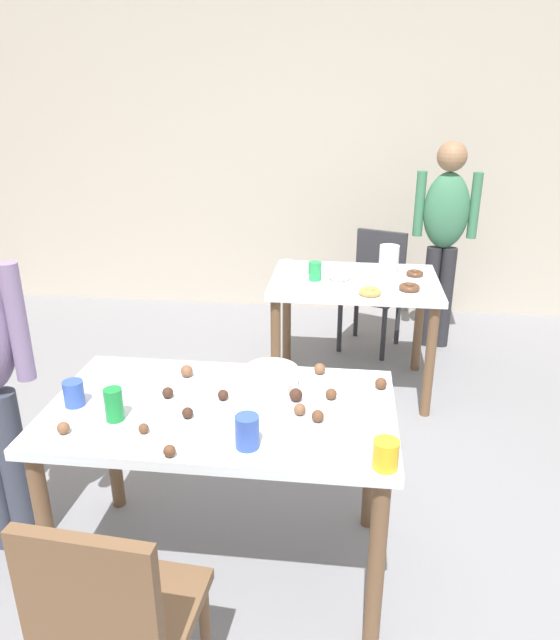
# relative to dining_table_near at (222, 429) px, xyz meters

# --- Properties ---
(ground_plane) EXTENTS (6.40, 6.40, 0.00)m
(ground_plane) POSITION_rel_dining_table_near_xyz_m (0.12, 0.00, -0.65)
(ground_plane) COLOR gray
(wall_back) EXTENTS (6.40, 0.10, 2.60)m
(wall_back) POSITION_rel_dining_table_near_xyz_m (0.12, 3.20, 0.65)
(wall_back) COLOR #BCB2A3
(wall_back) RESTS_ON ground_plane
(dining_table_near) EXTENTS (1.30, 0.74, 0.75)m
(dining_table_near) POSITION_rel_dining_table_near_xyz_m (0.00, 0.00, 0.00)
(dining_table_near) COLOR silver
(dining_table_near) RESTS_ON ground_plane
(dining_table_far) EXTENTS (1.03, 0.75, 0.75)m
(dining_table_far) POSITION_rel_dining_table_near_xyz_m (0.50, 1.64, -0.01)
(dining_table_far) COLOR silver
(dining_table_far) RESTS_ON ground_plane
(chair_near_table) EXTENTS (0.43, 0.43, 0.87)m
(chair_near_table) POSITION_rel_dining_table_near_xyz_m (-0.15, -0.75, -0.15)
(chair_near_table) COLOR brown
(chair_near_table) RESTS_ON ground_plane
(chair_far_table) EXTENTS (0.52, 0.52, 0.87)m
(chair_far_table) POSITION_rel_dining_table_near_xyz_m (0.66, 2.37, -0.15)
(chair_far_table) COLOR #2D2D33
(chair_far_table) RESTS_ON ground_plane
(person_adult_far) EXTENTS (0.45, 0.22, 1.52)m
(person_adult_far) POSITION_rel_dining_table_near_xyz_m (1.13, 2.41, 0.26)
(person_adult_far) COLOR #28282D
(person_adult_far) RESTS_ON ground_plane
(mixing_bowl) EXTENTS (0.21, 0.21, 0.08)m
(mixing_bowl) POSITION_rel_dining_table_near_xyz_m (0.17, 0.18, 0.14)
(mixing_bowl) COLOR white
(mixing_bowl) RESTS_ON dining_table_near
(soda_can) EXTENTS (0.07, 0.07, 0.12)m
(soda_can) POSITION_rel_dining_table_near_xyz_m (-0.36, -0.14, 0.16)
(soda_can) COLOR #198438
(soda_can) RESTS_ON dining_table_near
(fork_near) EXTENTS (0.17, 0.02, 0.01)m
(fork_near) POSITION_rel_dining_table_near_xyz_m (0.38, -0.22, 0.10)
(fork_near) COLOR silver
(fork_near) RESTS_ON dining_table_near
(cup_near_0) EXTENTS (0.08, 0.08, 0.10)m
(cup_near_0) POSITION_rel_dining_table_near_xyz_m (0.59, -0.31, 0.15)
(cup_near_0) COLOR yellow
(cup_near_0) RESTS_ON dining_table_near
(cup_near_1) EXTENTS (0.08, 0.08, 0.10)m
(cup_near_1) POSITION_rel_dining_table_near_xyz_m (-0.54, -0.05, 0.15)
(cup_near_1) COLOR #3351B2
(cup_near_1) RESTS_ON dining_table_near
(cup_near_2) EXTENTS (0.08, 0.08, 0.12)m
(cup_near_2) POSITION_rel_dining_table_near_xyz_m (0.14, -0.25, 0.16)
(cup_near_2) COLOR #3351B2
(cup_near_2) RESTS_ON dining_table_near
(cake_ball_0) EXTENTS (0.05, 0.05, 0.05)m
(cake_ball_0) POSITION_rel_dining_table_near_xyz_m (0.60, 0.21, 0.12)
(cake_ball_0) COLOR brown
(cake_ball_0) RESTS_ON dining_table_near
(cake_ball_1) EXTENTS (0.04, 0.04, 0.04)m
(cake_ball_1) POSITION_rel_dining_table_near_xyz_m (0.30, -0.03, 0.12)
(cake_ball_1) COLOR brown
(cake_ball_1) RESTS_ON dining_table_near
(cake_ball_2) EXTENTS (0.05, 0.05, 0.05)m
(cake_ball_2) POSITION_rel_dining_table_near_xyz_m (0.35, 0.31, 0.12)
(cake_ball_2) COLOR brown
(cake_ball_2) RESTS_ON dining_table_near
(cake_ball_3) EXTENTS (0.04, 0.04, 0.04)m
(cake_ball_3) POSITION_rel_dining_table_near_xyz_m (-0.00, 0.05, 0.12)
(cake_ball_3) COLOR #3D2319
(cake_ball_3) RESTS_ON dining_table_near
(cake_ball_4) EXTENTS (0.04, 0.04, 0.04)m
(cake_ball_4) POSITION_rel_dining_table_near_xyz_m (0.41, 0.10, 0.12)
(cake_ball_4) COLOR brown
(cake_ball_4) RESTS_ON dining_table_near
(cake_ball_5) EXTENTS (0.04, 0.04, 0.04)m
(cake_ball_5) POSITION_rel_dining_table_near_xyz_m (-0.22, -0.21, 0.12)
(cake_ball_5) COLOR brown
(cake_ball_5) RESTS_ON dining_table_near
(cake_ball_6) EXTENTS (0.04, 0.04, 0.04)m
(cake_ball_6) POSITION_rel_dining_table_near_xyz_m (-0.10, -0.33, 0.12)
(cake_ball_6) COLOR brown
(cake_ball_6) RESTS_ON dining_table_near
(cake_ball_7) EXTENTS (0.04, 0.04, 0.04)m
(cake_ball_7) POSITION_rel_dining_table_near_xyz_m (0.37, -0.07, 0.12)
(cake_ball_7) COLOR brown
(cake_ball_7) RESTS_ON dining_table_near
(cake_ball_8) EXTENTS (0.05, 0.05, 0.05)m
(cake_ball_8) POSITION_rel_dining_table_near_xyz_m (0.28, 0.07, 0.12)
(cake_ball_8) COLOR #3D2319
(cake_ball_8) RESTS_ON dining_table_near
(cake_ball_9) EXTENTS (0.04, 0.04, 0.04)m
(cake_ball_9) POSITION_rel_dining_table_near_xyz_m (-0.10, -0.09, 0.12)
(cake_ball_9) COLOR #3D2319
(cake_ball_9) RESTS_ON dining_table_near
(cake_ball_10) EXTENTS (0.04, 0.04, 0.04)m
(cake_ball_10) POSITION_rel_dining_table_near_xyz_m (-0.21, 0.04, 0.12)
(cake_ball_10) COLOR #3D2319
(cake_ball_10) RESTS_ON dining_table_near
(cake_ball_11) EXTENTS (0.05, 0.05, 0.05)m
(cake_ball_11) POSITION_rel_dining_table_near_xyz_m (-0.19, 0.22, 0.12)
(cake_ball_11) COLOR brown
(cake_ball_11) RESTS_ON dining_table_near
(cake_ball_12) EXTENTS (0.04, 0.04, 0.04)m
(cake_ball_12) POSITION_rel_dining_table_near_xyz_m (-0.50, -0.24, 0.12)
(cake_ball_12) COLOR brown
(cake_ball_12) RESTS_ON dining_table_near
(cake_ball_13) EXTENTS (0.04, 0.04, 0.04)m
(cake_ball_13) POSITION_rel_dining_table_near_xyz_m (-0.41, -0.00, 0.12)
(cake_ball_13) COLOR #3D2319
(cake_ball_13) RESTS_ON dining_table_near
(pitcher_far) EXTENTS (0.12, 0.12, 0.22)m
(pitcher_far) POSITION_rel_dining_table_near_xyz_m (0.70, 1.64, 0.21)
(pitcher_far) COLOR white
(pitcher_far) RESTS_ON dining_table_far
(cup_far_0) EXTENTS (0.07, 0.07, 0.10)m
(cup_far_0) POSITION_rel_dining_table_near_xyz_m (0.20, 1.35, 0.15)
(cup_far_0) COLOR white
(cup_far_0) RESTS_ON dining_table_far
(cup_far_1) EXTENTS (0.09, 0.09, 0.12)m
(cup_far_1) POSITION_rel_dining_table_near_xyz_m (0.57, 1.48, 0.16)
(cup_far_1) COLOR white
(cup_far_1) RESTS_ON dining_table_far
(cup_far_2) EXTENTS (0.08, 0.08, 0.12)m
(cup_far_2) POSITION_rel_dining_table_near_xyz_m (0.25, 1.59, 0.16)
(cup_far_2) COLOR green
(cup_far_2) RESTS_ON dining_table_far
(cup_far_3) EXTENTS (0.08, 0.08, 0.09)m
(cup_far_3) POSITION_rel_dining_table_near_xyz_m (0.07, 1.68, 0.15)
(cup_far_3) COLOR white
(cup_far_3) RESTS_ON dining_table_far
(donut_far_0) EXTENTS (0.14, 0.14, 0.04)m
(donut_far_0) POSITION_rel_dining_table_near_xyz_m (0.40, 1.63, 0.12)
(donut_far_0) COLOR white
(donut_far_0) RESTS_ON dining_table_far
(donut_far_1) EXTENTS (0.13, 0.13, 0.04)m
(donut_far_1) POSITION_rel_dining_table_near_xyz_m (0.58, 1.35, 0.12)
(donut_far_1) COLOR gold
(donut_far_1) RESTS_ON dining_table_far
(donut_far_2) EXTENTS (0.11, 0.11, 0.03)m
(donut_far_2) POSITION_rel_dining_table_near_xyz_m (0.87, 1.75, 0.11)
(donut_far_2) COLOR brown
(donut_far_2) RESTS_ON dining_table_far
(donut_far_3) EXTENTS (0.12, 0.12, 0.04)m
(donut_far_3) POSITION_rel_dining_table_near_xyz_m (0.82, 1.46, 0.12)
(donut_far_3) COLOR brown
(donut_far_3) RESTS_ON dining_table_far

